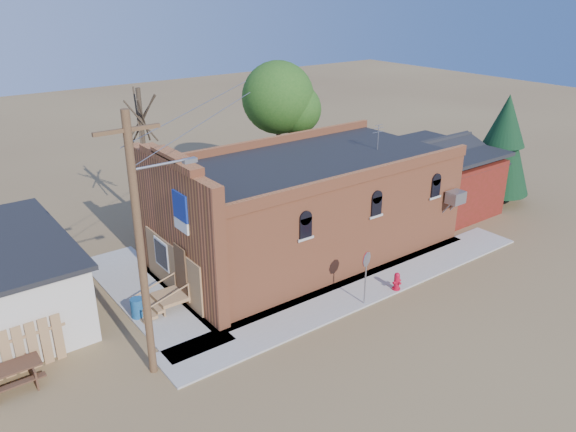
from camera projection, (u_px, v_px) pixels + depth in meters
ground at (354, 309)px, 22.86m from camera, size 120.00×120.00×0.00m
sidewalk_south at (365, 288)px, 24.34m from camera, size 19.00×2.20×0.08m
sidewalk_west at (148, 295)px, 23.80m from camera, size 2.60×10.00×0.08m
brick_bar at (303, 208)px, 26.95m from camera, size 16.40×7.97×6.30m
red_shed at (436, 171)px, 32.44m from camera, size 5.40×6.40×4.30m
utility_pole at (142, 244)px, 17.42m from camera, size 3.12×0.26×9.00m
tree_bare_near at (141, 118)px, 28.56m from camera, size 2.80×2.80×7.65m
tree_leafy at (278, 98)px, 33.93m from camera, size 4.40×4.40×8.15m
evergreen_tree at (503, 142)px, 33.00m from camera, size 3.60×3.60×6.50m
fire_hydrant at (397, 281)px, 24.05m from camera, size 0.44×0.40×0.80m
stop_sign at (366, 264)px, 22.46m from camera, size 0.61×0.28×2.34m
trash_barrel at (137, 308)px, 22.06m from camera, size 0.53×0.53×0.80m
picnic_table at (11, 374)px, 18.26m from camera, size 1.86×1.44×0.77m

